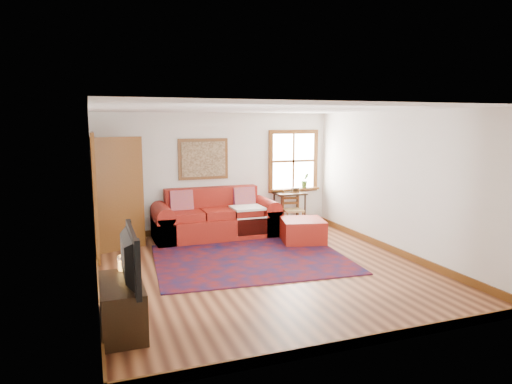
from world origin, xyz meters
name	(u,v)px	position (x,y,z in m)	size (l,w,h in m)	color
ground	(264,269)	(0.00, 0.00, 0.00)	(5.50, 5.50, 0.00)	#472213
room_envelope	(264,165)	(0.00, 0.02, 1.65)	(5.04, 5.54, 2.52)	silver
window	(295,167)	(1.78, 2.70, 1.31)	(1.18, 0.20, 1.38)	white
doorway	(110,193)	(-2.21, 1.78, 1.07)	(0.89, 1.08, 2.14)	black
framed_artwork	(203,159)	(-0.30, 2.71, 1.55)	(1.05, 0.07, 0.85)	brown
persian_rug	(251,259)	(-0.02, 0.54, 0.01)	(3.18, 2.55, 0.02)	#520C0B
red_leather_sofa	(216,221)	(-0.17, 2.27, 0.32)	(2.49, 1.03, 0.97)	maroon
red_ottoman	(303,231)	(1.29, 1.26, 0.23)	(0.79, 0.79, 0.45)	maroon
side_table	(290,198)	(1.56, 2.49, 0.66)	(0.66, 0.49, 0.79)	black
ladder_back_chair	(292,208)	(1.54, 2.30, 0.47)	(0.45, 0.43, 0.87)	tan
media_cabinet	(122,306)	(-2.26, -1.48, 0.28)	(0.46, 1.01, 0.56)	black
television	(123,258)	(-2.24, -1.60, 0.87)	(1.08, 0.14, 0.62)	black
candle_hurricane	(123,264)	(-2.21, -1.07, 0.64)	(0.12, 0.12, 0.18)	silver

